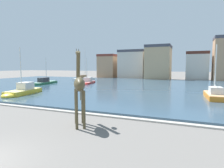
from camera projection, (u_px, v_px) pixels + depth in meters
harbor_water at (144, 87)px, 35.72m from camera, size 91.39×42.54×0.28m
quay_edge_coping at (86, 113)px, 15.93m from camera, size 91.39×0.50×0.12m
giraffe_statue at (79, 86)px, 12.67m from camera, size 2.14×2.71×5.32m
sailboat_red at (87, 82)px, 41.80m from camera, size 3.77×7.24×5.75m
sailboat_orange at (214, 95)px, 22.50m from camera, size 2.16×6.37×6.54m
sailboat_green at (46, 82)px, 41.05m from camera, size 3.29×8.71×5.85m
sailboat_yellow at (22, 92)px, 25.25m from camera, size 3.09×6.71×6.50m
sailboat_white at (85, 79)px, 53.48m from camera, size 4.07×7.73×8.90m
townhouse_end_terrace at (108, 66)px, 66.75m from camera, size 6.07×5.97×8.17m
townhouse_corner_house at (133, 64)px, 64.05m from camera, size 8.74×7.41×9.41m
townhouse_wide_warehouse at (158, 63)px, 57.27m from camera, size 7.20×7.80×10.27m
townhouse_narrow_midrow at (197, 66)px, 54.24m from camera, size 6.00×5.77×8.17m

